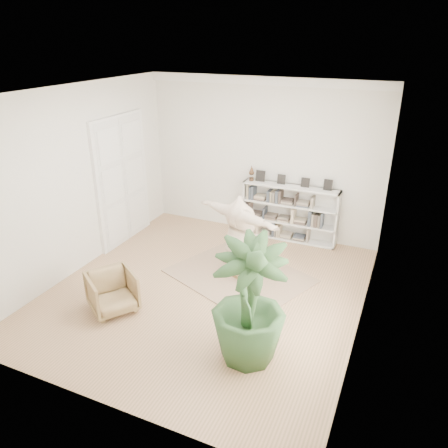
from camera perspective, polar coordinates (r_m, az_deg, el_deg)
name	(u,v)px	position (r m, az deg, el deg)	size (l,w,h in m)	color
floor	(207,291)	(8.29, -2.24, -8.68)	(6.00, 6.00, 0.00)	#93714C
room_shell	(265,80)	(9.77, 5.39, 18.16)	(6.00, 6.00, 6.00)	silver
doors	(123,181)	(10.02, -13.12, 5.44)	(0.09, 1.78, 2.92)	white
bookshelf	(289,213)	(10.13, 8.52, 1.39)	(2.20, 0.35, 1.64)	silver
armchair	(112,292)	(7.83, -14.38, -8.58)	(0.75, 0.77, 0.70)	tan
rug	(239,276)	(8.74, 2.01, -6.75)	(2.50, 2.00, 0.02)	tan
rocker_board	(239,273)	(8.71, 2.02, -6.42)	(0.59, 0.48, 0.11)	brown
person	(240,233)	(8.31, 2.10, -1.23)	(1.99, 0.54, 1.62)	#C2A991
houseplant	(249,302)	(6.26, 3.25, -10.11)	(1.08, 1.08, 1.92)	#2B4E27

